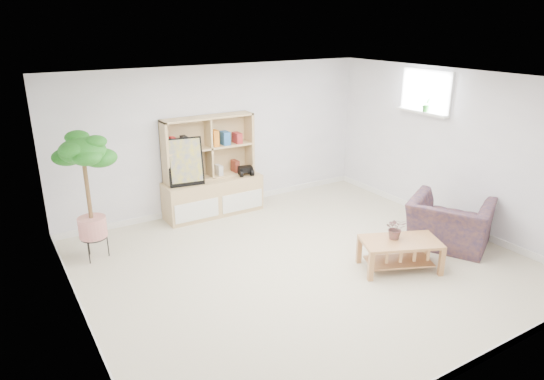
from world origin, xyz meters
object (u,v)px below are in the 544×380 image
storage_unit (212,167)px  floor_tree (89,198)px  coffee_table (399,255)px  armchair (450,220)px

storage_unit → floor_tree: 2.14m
coffee_table → armchair: bearing=30.6°
storage_unit → floor_tree: size_ratio=0.94×
storage_unit → armchair: bearing=-50.8°
storage_unit → armchair: storage_unit is taller
floor_tree → armchair: (4.38, -2.23, -0.47)m
storage_unit → coffee_table: storage_unit is taller
storage_unit → coffee_table: 3.30m
storage_unit → floor_tree: floor_tree is taller
storage_unit → armchair: size_ratio=1.52×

